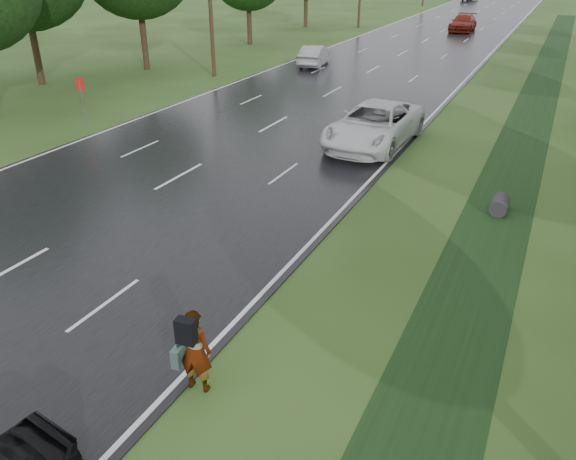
# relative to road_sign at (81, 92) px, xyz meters

# --- Properties ---
(ground) EXTENTS (220.00, 220.00, 0.00)m
(ground) POSITION_rel_road_sign_xyz_m (8.50, -12.00, -1.64)
(ground) COLOR #2B4418
(ground) RESTS_ON ground
(road) EXTENTS (14.00, 180.00, 0.04)m
(road) POSITION_rel_road_sign_xyz_m (8.50, 33.00, -1.62)
(road) COLOR black
(road) RESTS_ON ground
(edge_stripe_east) EXTENTS (0.12, 180.00, 0.01)m
(edge_stripe_east) POSITION_rel_road_sign_xyz_m (15.25, 33.00, -1.60)
(edge_stripe_east) COLOR silver
(edge_stripe_east) RESTS_ON road
(edge_stripe_west) EXTENTS (0.12, 180.00, 0.01)m
(edge_stripe_west) POSITION_rel_road_sign_xyz_m (1.75, 33.00, -1.60)
(edge_stripe_west) COLOR silver
(edge_stripe_west) RESTS_ON road
(center_line) EXTENTS (0.12, 180.00, 0.01)m
(center_line) POSITION_rel_road_sign_xyz_m (8.50, 33.00, -1.60)
(center_line) COLOR silver
(center_line) RESTS_ON road
(drainage_ditch) EXTENTS (2.20, 120.00, 0.56)m
(drainage_ditch) POSITION_rel_road_sign_xyz_m (20.00, 6.71, -1.61)
(drainage_ditch) COLOR black
(drainage_ditch) RESTS_ON ground
(road_sign) EXTENTS (0.50, 0.06, 2.30)m
(road_sign) POSITION_rel_road_sign_xyz_m (0.00, 0.00, 0.00)
(road_sign) COLOR slate
(road_sign) RESTS_ON ground
(pedestrian) EXTENTS (0.88, 0.72, 1.84)m
(pedestrian) POSITION_rel_road_sign_xyz_m (15.68, -13.43, -0.69)
(pedestrian) COLOR #A5998C
(pedestrian) RESTS_ON ground
(white_pickup) EXTENTS (3.27, 6.62, 1.81)m
(white_pickup) POSITION_rel_road_sign_xyz_m (14.00, 2.98, -0.70)
(white_pickup) COLOR silver
(white_pickup) RESTS_ON road
(silver_sedan) EXTENTS (2.28, 4.72, 1.49)m
(silver_sedan) POSITION_rel_road_sign_xyz_m (4.08, 19.42, -0.86)
(silver_sedan) COLOR #93959B
(silver_sedan) RESTS_ON road
(far_car_red) EXTENTS (2.43, 5.77, 1.66)m
(far_car_red) POSITION_rel_road_sign_xyz_m (10.40, 44.86, -0.77)
(far_car_red) COLOR maroon
(far_car_red) RESTS_ON road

